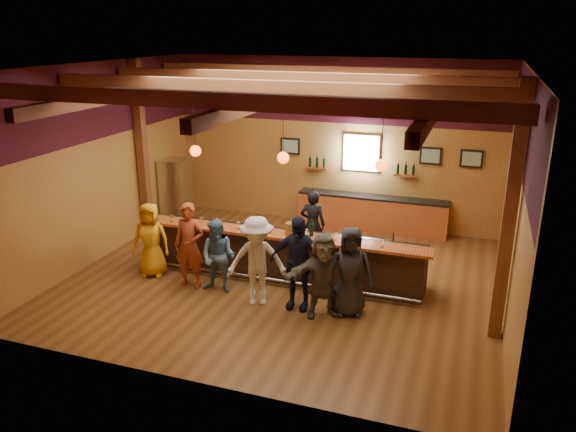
{
  "coord_description": "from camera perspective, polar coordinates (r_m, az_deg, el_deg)",
  "views": [
    {
      "loc": [
        3.76,
        -10.54,
        5.23
      ],
      "look_at": [
        0.0,
        0.3,
        1.35
      ],
      "focal_mm": 35.0,
      "sensor_mm": 36.0,
      "label": 1
    }
  ],
  "objects": [
    {
      "name": "glass_b",
      "position": [
        12.47,
        -8.78,
        -0.28
      ],
      "size": [
        0.07,
        0.07,
        0.16
      ],
      "color": "silver",
      "rests_on": "bar_counter"
    },
    {
      "name": "glass_d",
      "position": [
        12.06,
        -5.06,
        -0.75
      ],
      "size": [
        0.08,
        0.08,
        0.17
      ],
      "color": "silver",
      "rests_on": "bar_counter"
    },
    {
      "name": "customer_dark",
      "position": [
        10.63,
        6.28,
        -5.6
      ],
      "size": [
        0.99,
        0.81,
        1.75
      ],
      "primitive_type": "imported",
      "rotation": [
        0.0,
        0.0,
        0.34
      ],
      "color": "black",
      "rests_on": "ground"
    },
    {
      "name": "ice_bucket",
      "position": [
        11.68,
        0.3,
        -1.3
      ],
      "size": [
        0.24,
        0.24,
        0.26
      ],
      "primitive_type": "cylinder",
      "color": "brown",
      "rests_on": "bar_counter"
    },
    {
      "name": "glass_f",
      "position": [
        11.54,
        1.89,
        -1.55
      ],
      "size": [
        0.08,
        0.08,
        0.18
      ],
      "color": "silver",
      "rests_on": "bar_counter"
    },
    {
      "name": "glass_c",
      "position": [
        12.31,
        -7.21,
        -0.43
      ],
      "size": [
        0.08,
        0.08,
        0.17
      ],
      "color": "silver",
      "rests_on": "bar_counter"
    },
    {
      "name": "customer_orange",
      "position": [
        12.58,
        -13.76,
        -2.36
      ],
      "size": [
        0.91,
        0.71,
        1.66
      ],
      "primitive_type": "imported",
      "rotation": [
        0.0,
        0.0,
        0.25
      ],
      "color": "orange",
      "rests_on": "ground"
    },
    {
      "name": "bar_counter",
      "position": [
        12.27,
        -0.16,
        -3.89
      ],
      "size": [
        6.3,
        1.07,
        1.11
      ],
      "color": "black",
      "rests_on": "ground"
    },
    {
      "name": "customer_redvest",
      "position": [
        11.86,
        -9.99,
        -2.96
      ],
      "size": [
        0.68,
        0.47,
        1.82
      ],
      "primitive_type": "imported",
      "rotation": [
        0.0,
        0.0,
        0.05
      ],
      "color": "#993B1B",
      "rests_on": "ground"
    },
    {
      "name": "glass_a",
      "position": [
        12.71,
        -11.75,
        -0.08
      ],
      "size": [
        0.07,
        0.07,
        0.16
      ],
      "color": "silver",
      "rests_on": "bar_counter"
    },
    {
      "name": "customer_denim",
      "position": [
        11.57,
        -7.09,
        -4.11
      ],
      "size": [
        0.76,
        0.59,
        1.55
      ],
      "primitive_type": "imported",
      "rotation": [
        0.0,
        0.0,
        -0.01
      ],
      "color": "#4A6D94",
      "rests_on": "ground"
    },
    {
      "name": "glass_g",
      "position": [
        11.44,
        4.9,
        -1.88
      ],
      "size": [
        0.07,
        0.07,
        0.16
      ],
      "color": "silver",
      "rests_on": "bar_counter"
    },
    {
      "name": "room",
      "position": [
        11.42,
        -0.4,
        8.51
      ],
      "size": [
        9.04,
        9.0,
        4.52
      ],
      "color": "brown",
      "rests_on": "ground"
    },
    {
      "name": "pendant_lights",
      "position": [
        11.47,
        -0.49,
        5.98
      ],
      "size": [
        4.24,
        0.24,
        1.37
      ],
      "color": "black",
      "rests_on": "room"
    },
    {
      "name": "bottle_b",
      "position": [
        11.6,
        2.37,
        -1.4
      ],
      "size": [
        0.08,
        0.08,
        0.35
      ],
      "color": "black",
      "rests_on": "bar_counter"
    },
    {
      "name": "customer_navy",
      "position": [
        10.78,
        0.98,
        -4.75
      ],
      "size": [
        1.12,
        0.5,
        1.89
      ],
      "primitive_type": "imported",
      "rotation": [
        0.0,
        0.0,
        0.03
      ],
      "color": "black",
      "rests_on": "ground"
    },
    {
      "name": "framed_pictures",
      "position": [
        14.96,
        10.72,
        6.28
      ],
      "size": [
        5.35,
        0.05,
        0.45
      ],
      "color": "black",
      "rests_on": "room"
    },
    {
      "name": "bartender",
      "position": [
        13.18,
        2.52,
        -0.87
      ],
      "size": [
        0.62,
        0.43,
        1.65
      ],
      "primitive_type": "imported",
      "rotation": [
        0.0,
        0.0,
        3.2
      ],
      "color": "black",
      "rests_on": "ground"
    },
    {
      "name": "window",
      "position": [
        15.12,
        7.46,
        6.39
      ],
      "size": [
        0.95,
        0.09,
        0.95
      ],
      "color": "silver",
      "rests_on": "room"
    },
    {
      "name": "back_bar_cabinet",
      "position": [
        15.25,
        8.5,
        0.3
      ],
      "size": [
        4.0,
        0.52,
        0.95
      ],
      "color": "#96421B",
      "rests_on": "ground"
    },
    {
      "name": "glass_e",
      "position": [
        11.76,
        -1.89,
        -1.15
      ],
      "size": [
        0.08,
        0.08,
        0.18
      ],
      "color": "silver",
      "rests_on": "bar_counter"
    },
    {
      "name": "glass_h",
      "position": [
        11.17,
        9.56,
        -2.57
      ],
      "size": [
        0.07,
        0.07,
        0.17
      ],
      "color": "silver",
      "rests_on": "bar_counter"
    },
    {
      "name": "stainless_fridge",
      "position": [
        15.91,
        -11.32,
        2.52
      ],
      "size": [
        0.7,
        0.7,
        1.8
      ],
      "primitive_type": "cube",
      "color": "silver",
      "rests_on": "ground"
    },
    {
      "name": "wine_shelves",
      "position": [
        15.16,
        7.34,
        4.75
      ],
      "size": [
        3.0,
        0.18,
        0.3
      ],
      "color": "#96421B",
      "rests_on": "room"
    },
    {
      "name": "customer_white",
      "position": [
        10.95,
        -3.17,
        -4.59
      ],
      "size": [
        1.33,
        1.02,
        1.82
      ],
      "primitive_type": "imported",
      "rotation": [
        0.0,
        0.0,
        0.33
      ],
      "color": "silver",
      "rests_on": "ground"
    },
    {
      "name": "bottle_a",
      "position": [
        11.65,
        2.46,
        -1.35
      ],
      "size": [
        0.07,
        0.07,
        0.34
      ],
      "color": "black",
      "rests_on": "bar_counter"
    },
    {
      "name": "customer_brown",
      "position": [
        10.54,
        3.59,
        -6.03
      ],
      "size": [
        1.58,
        1.18,
        1.66
      ],
      "primitive_type": "imported",
      "rotation": [
        0.0,
        0.0,
        0.51
      ],
      "color": "#514A41",
      "rests_on": "ground"
    }
  ]
}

